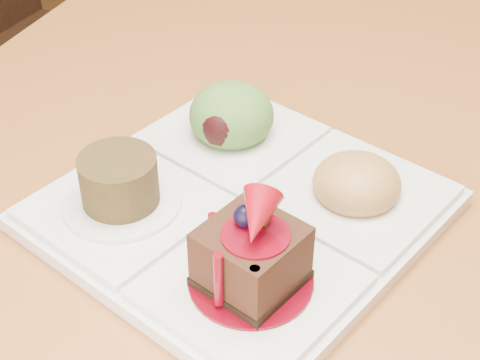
% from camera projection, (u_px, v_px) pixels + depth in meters
% --- Properties ---
extents(chair_left, '(0.41, 0.41, 0.86)m').
position_uv_depth(chair_left, '(3.00, 24.00, 1.41)').
color(chair_left, black).
rests_on(chair_left, ground).
extents(sampler_plate, '(0.32, 0.32, 0.10)m').
position_uv_depth(sampler_plate, '(242.00, 192.00, 0.55)').
color(sampler_plate, silver).
rests_on(sampler_plate, dining_table).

